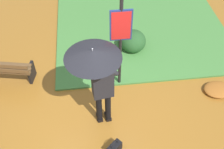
# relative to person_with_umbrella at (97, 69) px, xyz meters

# --- Properties ---
(ground_plane) EXTENTS (18.00, 18.00, 0.00)m
(ground_plane) POSITION_rel_person_with_umbrella_xyz_m (0.15, 0.10, -1.55)
(ground_plane) COLOR #9E6623
(grass_verge) EXTENTS (4.80, 4.00, 0.05)m
(grass_verge) POSITION_rel_person_with_umbrella_xyz_m (-1.43, -2.91, -1.53)
(grass_verge) COLOR #47843D
(grass_verge) RESTS_ON ground_plane
(person_with_umbrella) EXTENTS (0.96, 0.96, 2.04)m
(person_with_umbrella) POSITION_rel_person_with_umbrella_xyz_m (0.00, 0.00, 0.00)
(person_with_umbrella) COLOR black
(person_with_umbrella) RESTS_ON ground_plane
(info_sign_post) EXTENTS (0.44, 0.07, 2.30)m
(info_sign_post) POSITION_rel_person_with_umbrella_xyz_m (-0.54, -0.98, -0.11)
(info_sign_post) COLOR black
(info_sign_post) RESTS_ON ground_plane
(handbag) EXTENTS (0.32, 0.30, 0.37)m
(handbag) POSITION_rel_person_with_umbrella_xyz_m (-0.21, 0.75, -1.42)
(handbag) COLOR black
(handbag) RESTS_ON ground_plane
(park_bench) EXTENTS (1.41, 0.65, 0.75)m
(park_bench) POSITION_rel_person_with_umbrella_xyz_m (2.15, -1.33, -1.15)
(park_bench) COLOR black
(park_bench) RESTS_ON ground_plane
(shrub_cluster) EXTENTS (0.72, 0.66, 0.59)m
(shrub_cluster) POSITION_rel_person_with_umbrella_xyz_m (-1.01, -2.14, -1.28)
(shrub_cluster) COLOR #285628
(shrub_cluster) RESTS_ON ground_plane
(leaf_pile_by_bench) EXTENTS (0.64, 0.52, 0.14)m
(leaf_pile_by_bench) POSITION_rel_person_with_umbrella_xyz_m (-2.76, -0.47, -1.48)
(leaf_pile_by_bench) COLOR #A86023
(leaf_pile_by_bench) RESTS_ON ground_plane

